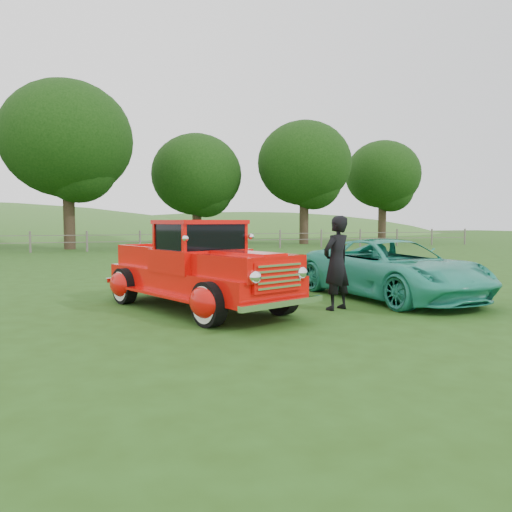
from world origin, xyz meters
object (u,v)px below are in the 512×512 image
object	(u,v)px
teal_sedan	(392,269)
red_pickup	(199,269)
tree_near_east	(197,175)
tree_far_east	(383,175)
man	(337,263)
tree_mid_east	(304,164)
tree_near_west	(67,140)

from	to	relation	value
teal_sedan	red_pickup	bearing A→B (deg)	172.81
tree_near_east	teal_sedan	bearing A→B (deg)	-93.28
tree_far_east	teal_sedan	world-z (taller)	tree_far_east
teal_sedan	tree_near_east	bearing A→B (deg)	80.32
man	tree_mid_east	bearing A→B (deg)	-136.30
tree_near_west	tree_far_east	distance (m)	26.49
tree_mid_east	teal_sedan	world-z (taller)	tree_mid_east
tree_near_west	teal_sedan	size ratio (longest dim) A/B	2.15
tree_near_east	red_pickup	distance (m)	28.63
tree_near_east	tree_mid_east	bearing A→B (deg)	-14.04
tree_far_east	red_pickup	bearing A→B (deg)	-128.82
teal_sedan	man	size ratio (longest dim) A/B	2.60
tree_mid_east	red_pickup	world-z (taller)	tree_mid_east
tree_near_east	man	size ratio (longest dim) A/B	4.47
teal_sedan	man	bearing A→B (deg)	-161.20
red_pickup	man	size ratio (longest dim) A/B	2.83
tree_near_west	tree_near_east	bearing A→B (deg)	23.96
tree_mid_east	tree_far_east	world-z (taller)	tree_mid_east
tree_near_west	red_pickup	bearing A→B (deg)	-82.85
tree_near_west	red_pickup	world-z (taller)	tree_near_west
red_pickup	teal_sedan	bearing A→B (deg)	-22.23
tree_near_east	man	bearing A→B (deg)	-96.93
teal_sedan	tree_mid_east	bearing A→B (deg)	63.14
tree_near_east	man	xyz separation A→B (m)	(-3.48, -28.58, -4.32)
tree_near_east	red_pickup	world-z (taller)	tree_near_east
man	tree_far_east	bearing A→B (deg)	-147.63
tree_mid_east	tree_far_east	xyz separation A→B (m)	(9.00, 3.00, -0.31)
tree_near_east	tree_mid_east	size ratio (longest dim) A/B	0.88
tree_far_east	red_pickup	size ratio (longest dim) A/B	1.68
tree_near_west	tree_near_east	xyz separation A→B (m)	(9.00, 4.00, -1.55)
teal_sedan	tree_far_east	bearing A→B (deg)	50.66
tree_near_west	man	bearing A→B (deg)	-77.33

